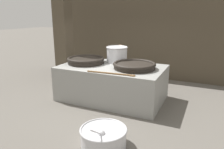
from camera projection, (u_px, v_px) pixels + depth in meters
name	position (u px, v px, depth m)	size (l,w,h in m)	color
ground_plane	(112.00, 98.00, 6.83)	(60.00, 60.00, 0.00)	#666059
back_wall	(142.00, 30.00, 8.86)	(8.60, 0.24, 3.83)	#4C4233
support_pillar	(63.00, 32.00, 7.84)	(0.51, 0.51, 3.83)	#4C4233
hearth_platform	(112.00, 83.00, 6.69)	(3.08, 1.84, 1.04)	gray
giant_wok_near	(86.00, 60.00, 6.91)	(1.18, 1.18, 0.19)	black
giant_wok_far	(134.00, 65.00, 6.24)	(1.23, 1.23, 0.18)	black
stock_pot	(117.00, 54.00, 7.01)	(0.69, 0.69, 0.51)	silver
stirring_paddle	(113.00, 73.00, 5.67)	(1.32, 0.17, 0.04)	brown
cook	(120.00, 64.00, 7.81)	(0.39, 0.59, 1.52)	brown
prep_bowl_vegetables	(104.00, 136.00, 4.31)	(0.94, 1.21, 0.77)	silver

